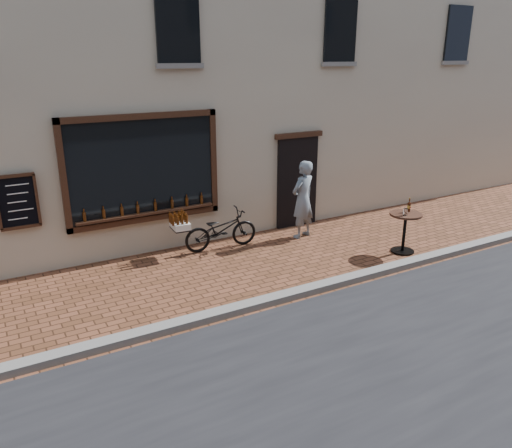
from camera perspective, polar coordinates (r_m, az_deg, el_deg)
ground at (r=8.96m, az=6.76°, el=-8.32°), size 90.00×90.00×0.00m
kerb at (r=9.07m, az=6.03°, el=-7.49°), size 90.00×0.25×0.12m
shop_building at (r=13.78m, az=-9.68°, el=22.46°), size 28.00×6.20×10.00m
cargo_bicycle at (r=10.91m, az=-4.21°, el=-0.62°), size 1.99×0.68×0.93m
bistro_table at (r=11.11m, az=16.67°, el=-0.05°), size 0.68×0.68×1.17m
pedestrian at (r=11.52m, az=5.37°, el=2.80°), size 0.76×0.61×1.81m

